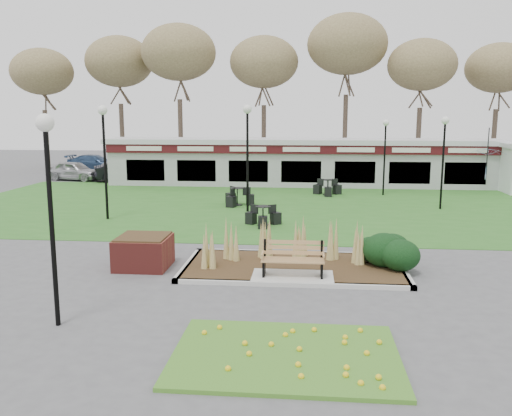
# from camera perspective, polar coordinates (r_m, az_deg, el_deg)

# --- Properties ---
(ground) EXTENTS (100.00, 100.00, 0.00)m
(ground) POSITION_cam_1_polar(r_m,az_deg,el_deg) (14.76, 3.85, -7.75)
(ground) COLOR #515154
(ground) RESTS_ON ground
(lawn) EXTENTS (34.00, 16.00, 0.02)m
(lawn) POSITION_cam_1_polar(r_m,az_deg,el_deg) (26.44, 4.57, 0.19)
(lawn) COLOR #2A6620
(lawn) RESTS_ON ground
(flower_bed) EXTENTS (4.20, 3.00, 0.16)m
(flower_bed) POSITION_cam_1_polar(r_m,az_deg,el_deg) (10.44, 3.14, -15.07)
(flower_bed) COLOR #477621
(flower_bed) RESTS_ON ground
(planting_bed) EXTENTS (6.75, 3.40, 1.27)m
(planting_bed) POSITION_cam_1_polar(r_m,az_deg,el_deg) (15.97, 8.60, -5.09)
(planting_bed) COLOR #352A15
(planting_bed) RESTS_ON ground
(park_bench) EXTENTS (1.70, 0.66, 0.93)m
(park_bench) POSITION_cam_1_polar(r_m,az_deg,el_deg) (14.83, 3.91, -5.29)
(park_bench) COLOR #A9794C
(park_bench) RESTS_ON ground
(brick_planter) EXTENTS (1.50, 1.50, 0.95)m
(brick_planter) POSITION_cam_1_polar(r_m,az_deg,el_deg) (16.28, -11.75, -4.50)
(brick_planter) COLOR maroon
(brick_planter) RESTS_ON ground
(food_pavilion) EXTENTS (24.60, 3.40, 2.90)m
(food_pavilion) POSITION_cam_1_polar(r_m,az_deg,el_deg) (34.15, 4.81, 4.88)
(food_pavilion) COLOR #9A9A9D
(food_pavilion) RESTS_ON ground
(tree_backdrop) EXTENTS (47.24, 5.24, 10.36)m
(tree_backdrop) POSITION_cam_1_polar(r_m,az_deg,el_deg) (42.23, 5.07, 15.19)
(tree_backdrop) COLOR #47382B
(tree_backdrop) RESTS_ON ground
(lamp_post_near_left) EXTENTS (0.37, 0.37, 4.48)m
(lamp_post_near_left) POSITION_cam_1_polar(r_m,az_deg,el_deg) (11.85, -21.03, 3.39)
(lamp_post_near_left) COLOR black
(lamp_post_near_left) RESTS_ON ground
(lamp_post_mid_left) EXTENTS (0.40, 0.40, 4.86)m
(lamp_post_mid_left) POSITION_cam_1_polar(r_m,az_deg,el_deg) (24.55, -0.91, 7.77)
(lamp_post_mid_left) COLOR black
(lamp_post_mid_left) RESTS_ON ground
(lamp_post_mid_right) EXTENTS (0.36, 0.36, 4.33)m
(lamp_post_mid_right) POSITION_cam_1_polar(r_m,az_deg,el_deg) (26.67, 19.19, 6.56)
(lamp_post_mid_right) COLOR black
(lamp_post_mid_right) RESTS_ON ground
(lamp_post_far_right) EXTENTS (0.34, 0.34, 4.14)m
(lamp_post_far_right) POSITION_cam_1_polar(r_m,az_deg,el_deg) (30.42, 13.45, 6.93)
(lamp_post_far_right) COLOR black
(lamp_post_far_right) RESTS_ON ground
(lamp_post_far_left) EXTENTS (0.40, 0.40, 4.80)m
(lamp_post_far_left) POSITION_cam_1_polar(r_m,az_deg,el_deg) (23.60, -15.73, 7.21)
(lamp_post_far_left) COLOR black
(lamp_post_far_left) RESTS_ON ground
(bistro_set_a) EXTENTS (1.52, 1.61, 0.86)m
(bistro_set_a) POSITION_cam_1_polar(r_m,az_deg,el_deg) (26.56, -1.98, 0.91)
(bistro_set_a) COLOR black
(bistro_set_a) RESTS_ON ground
(bistro_set_b) EXTENTS (1.49, 1.33, 0.79)m
(bistro_set_b) POSITION_cam_1_polar(r_m,az_deg,el_deg) (21.76, 0.76, -1.17)
(bistro_set_b) COLOR black
(bistro_set_b) RESTS_ON ground
(bistro_set_c) EXTENTS (1.60, 1.39, 0.85)m
(bistro_set_c) POSITION_cam_1_polar(r_m,az_deg,el_deg) (30.18, 7.54, 1.91)
(bistro_set_c) COLOR black
(bistro_set_c) RESTS_ON ground
(patio_umbrella) EXTENTS (2.29, 2.33, 2.56)m
(patio_umbrella) POSITION_cam_1_polar(r_m,az_deg,el_deg) (33.78, 23.11, 4.31)
(patio_umbrella) COLOR black
(patio_umbrella) RESTS_ON ground
(car_silver) EXTENTS (4.06, 2.30, 1.30)m
(car_silver) POSITION_cam_1_polar(r_m,az_deg,el_deg) (38.56, -18.57, 3.74)
(car_silver) COLOR #A6A6AB
(car_silver) RESTS_ON ground
(car_black) EXTENTS (4.48, 3.14, 1.40)m
(car_black) POSITION_cam_1_polar(r_m,az_deg,el_deg) (37.23, -13.41, 3.86)
(car_black) COLOR black
(car_black) RESTS_ON ground
(car_blue) EXTENTS (4.45, 2.03, 1.26)m
(car_blue) POSITION_cam_1_polar(r_m,az_deg,el_deg) (44.44, -16.59, 4.58)
(car_blue) COLOR navy
(car_blue) RESTS_ON ground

